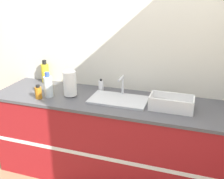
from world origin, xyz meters
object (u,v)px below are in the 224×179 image
paper_towel_roll (70,84)px  bottle_amber (38,92)px  bottle_clear (48,86)px  soap_dispenser (101,86)px  sink (119,99)px  bottle_yellow (45,73)px  dish_rack (171,105)px

paper_towel_roll → bottle_amber: 0.32m
bottle_clear → soap_dispenser: bearing=35.4°
paper_towel_roll → soap_dispenser: paper_towel_roll is taller
sink → bottle_clear: 0.72m
paper_towel_roll → bottle_yellow: bearing=147.8°
dish_rack → bottle_amber: 1.30m
sink → bottle_clear: bottle_clear is taller
paper_towel_roll → dish_rack: paper_towel_roll is taller
paper_towel_roll → bottle_clear: paper_towel_roll is taller
sink → bottle_yellow: 1.01m
paper_towel_roll → bottle_amber: (-0.27, -0.16, -0.07)m
paper_towel_roll → bottle_yellow: size_ratio=0.98×
sink → soap_dispenser: 0.33m
sink → bottle_clear: size_ratio=2.18×
bottle_clear → soap_dispenser: 0.55m
paper_towel_roll → dish_rack: size_ratio=0.66×
paper_towel_roll → bottle_clear: bearing=-157.0°
dish_rack → soap_dispenser: soap_dispenser is taller
bottle_amber → bottle_clear: bottle_clear is taller
dish_rack → bottle_amber: bottle_amber is taller
bottle_amber → bottle_yellow: bearing=113.4°
bottle_amber → bottle_clear: bearing=46.2°
dish_rack → bottle_amber: size_ratio=2.76×
paper_towel_roll → bottle_yellow: bottle_yellow is taller
bottle_yellow → soap_dispenser: (0.72, -0.06, -0.06)m
bottle_clear → soap_dispenser: (0.45, 0.32, -0.06)m
soap_dispenser → dish_rack: bearing=-17.0°
soap_dispenser → bottle_amber: bearing=-142.9°
bottle_clear → paper_towel_roll: bearing=23.0°
paper_towel_roll → bottle_yellow: (-0.47, 0.30, -0.02)m
paper_towel_roll → soap_dispenser: 0.35m
bottle_amber → soap_dispenser: size_ratio=1.08×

